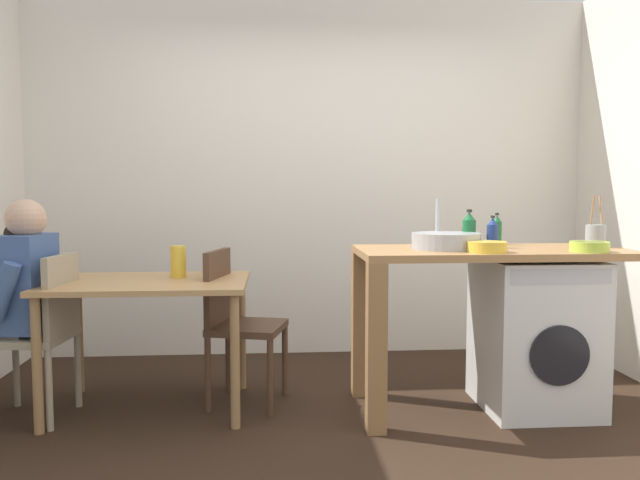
# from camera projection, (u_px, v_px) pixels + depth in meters

# --- Properties ---
(ground_plane) EXTENTS (5.46, 5.46, 0.00)m
(ground_plane) POSITION_uv_depth(u_px,v_px,m) (331.00, 441.00, 3.00)
(ground_plane) COLOR black
(wall_back) EXTENTS (4.60, 0.10, 2.70)m
(wall_back) POSITION_uv_depth(u_px,v_px,m) (310.00, 178.00, 4.64)
(wall_back) COLOR silver
(wall_back) RESTS_ON ground_plane
(dining_table) EXTENTS (1.10, 0.76, 0.74)m
(dining_table) POSITION_uv_depth(u_px,v_px,m) (149.00, 297.00, 3.42)
(dining_table) COLOR tan
(dining_table) RESTS_ON ground_plane
(chair_person_seat) EXTENTS (0.44, 0.44, 0.90)m
(chair_person_seat) POSITION_uv_depth(u_px,v_px,m) (43.00, 327.00, 3.28)
(chair_person_seat) COLOR gray
(chair_person_seat) RESTS_ON ground_plane
(chair_opposite) EXTENTS (0.48, 0.48, 0.90)m
(chair_opposite) POSITION_uv_depth(u_px,v_px,m) (235.00, 317.00, 3.53)
(chair_opposite) COLOR #4C3323
(chair_opposite) RESTS_ON ground_plane
(seated_person) EXTENTS (0.52, 0.53, 1.20)m
(seated_person) POSITION_uv_depth(u_px,v_px,m) (13.00, 297.00, 3.27)
(seated_person) COLOR #595651
(seated_person) RESTS_ON ground_plane
(kitchen_counter) EXTENTS (1.50, 0.68, 0.92)m
(kitchen_counter) POSITION_uv_depth(u_px,v_px,m) (454.00, 277.00, 3.39)
(kitchen_counter) COLOR #9E7042
(kitchen_counter) RESTS_ON ground_plane
(washing_machine) EXTENTS (0.60, 0.61, 0.86)m
(washing_machine) POSITION_uv_depth(u_px,v_px,m) (535.00, 334.00, 3.45)
(washing_machine) COLOR silver
(washing_machine) RESTS_ON ground_plane
(sink_basin) EXTENTS (0.38, 0.38, 0.09)m
(sink_basin) POSITION_uv_depth(u_px,v_px,m) (446.00, 241.00, 3.37)
(sink_basin) COLOR #9EA0A5
(sink_basin) RESTS_ON kitchen_counter
(tap) EXTENTS (0.02, 0.02, 0.28)m
(tap) POSITION_uv_depth(u_px,v_px,m) (438.00, 222.00, 3.54)
(tap) COLOR #B2B2B7
(tap) RESTS_ON kitchen_counter
(bottle_tall_green) EXTENTS (0.08, 0.08, 0.22)m
(bottle_tall_green) POSITION_uv_depth(u_px,v_px,m) (469.00, 230.00, 3.49)
(bottle_tall_green) COLOR #19592D
(bottle_tall_green) RESTS_ON kitchen_counter
(bottle_squat_brown) EXTENTS (0.06, 0.06, 0.18)m
(bottle_squat_brown) POSITION_uv_depth(u_px,v_px,m) (492.00, 233.00, 3.45)
(bottle_squat_brown) COLOR navy
(bottle_squat_brown) RESTS_ON kitchen_counter
(bottle_clear_small) EXTENTS (0.06, 0.06, 0.19)m
(bottle_clear_small) POSITION_uv_depth(u_px,v_px,m) (497.00, 230.00, 3.67)
(bottle_clear_small) COLOR #19592D
(bottle_clear_small) RESTS_ON kitchen_counter
(mixing_bowl) EXTENTS (0.21, 0.21, 0.06)m
(mixing_bowl) POSITION_uv_depth(u_px,v_px,m) (487.00, 246.00, 3.19)
(mixing_bowl) COLOR gold
(mixing_bowl) RESTS_ON kitchen_counter
(utensil_crock) EXTENTS (0.11, 0.11, 0.30)m
(utensil_crock) POSITION_uv_depth(u_px,v_px,m) (595.00, 235.00, 3.49)
(utensil_crock) COLOR gray
(utensil_crock) RESTS_ON kitchen_counter
(colander) EXTENTS (0.20, 0.20, 0.06)m
(colander) POSITION_uv_depth(u_px,v_px,m) (589.00, 246.00, 3.21)
(colander) COLOR #A8C63D
(colander) RESTS_ON kitchen_counter
(vase) EXTENTS (0.09, 0.09, 0.19)m
(vase) POSITION_uv_depth(u_px,v_px,m) (178.00, 262.00, 3.52)
(vase) COLOR gold
(vase) RESTS_ON dining_table
(scissors) EXTENTS (0.15, 0.06, 0.01)m
(scissors) POSITION_uv_depth(u_px,v_px,m) (489.00, 250.00, 3.29)
(scissors) COLOR #B2B2B7
(scissors) RESTS_ON kitchen_counter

